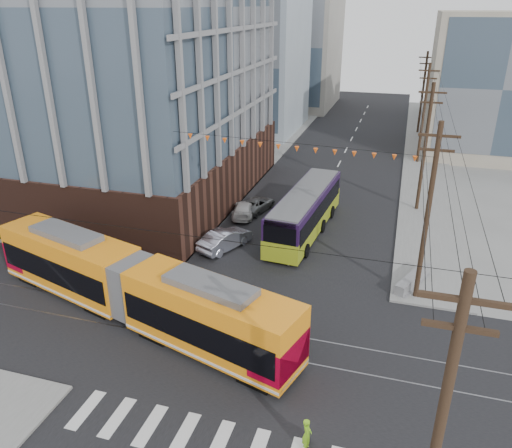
# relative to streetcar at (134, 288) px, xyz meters

# --- Properties ---
(ground) EXTENTS (160.00, 160.00, 0.00)m
(ground) POSITION_rel_streetcar_xyz_m (6.95, -4.12, -2.01)
(ground) COLOR slate
(office_building) EXTENTS (30.00, 25.00, 28.60)m
(office_building) POSITION_rel_streetcar_xyz_m (-15.05, 18.88, 12.29)
(office_building) COLOR #381E16
(office_building) RESTS_ON ground
(bg_bldg_nw_near) EXTENTS (18.00, 16.00, 18.00)m
(bg_bldg_nw_near) POSITION_rel_streetcar_xyz_m (-10.05, 47.88, 6.99)
(bg_bldg_nw_near) COLOR #8C99A5
(bg_bldg_nw_near) RESTS_ON ground
(bg_bldg_ne_near) EXTENTS (14.00, 14.00, 16.00)m
(bg_bldg_ne_near) POSITION_rel_streetcar_xyz_m (22.95, 43.88, 5.99)
(bg_bldg_ne_near) COLOR gray
(bg_bldg_ne_near) RESTS_ON ground
(bg_bldg_nw_far) EXTENTS (16.00, 18.00, 20.00)m
(bg_bldg_nw_far) POSITION_rel_streetcar_xyz_m (-7.05, 67.88, 7.99)
(bg_bldg_nw_far) COLOR gray
(bg_bldg_nw_far) RESTS_ON ground
(bg_bldg_ne_far) EXTENTS (16.00, 16.00, 14.00)m
(bg_bldg_ne_far) POSITION_rel_streetcar_xyz_m (24.95, 63.88, 4.99)
(bg_bldg_ne_far) COLOR #8C99A5
(bg_bldg_ne_far) RESTS_ON ground
(utility_pole_near) EXTENTS (0.30, 0.30, 11.00)m
(utility_pole_near) POSITION_rel_streetcar_xyz_m (15.45, -10.12, 3.49)
(utility_pole_near) COLOR black
(utility_pole_near) RESTS_ON ground
(utility_pole_far) EXTENTS (0.30, 0.30, 11.00)m
(utility_pole_far) POSITION_rel_streetcar_xyz_m (15.45, 51.88, 3.49)
(utility_pole_far) COLOR black
(utility_pole_far) RESTS_ON ground
(streetcar) EXTENTS (20.79, 8.77, 4.01)m
(streetcar) POSITION_rel_streetcar_xyz_m (0.00, 0.00, 0.00)
(streetcar) COLOR orange
(streetcar) RESTS_ON ground
(city_bus) EXTENTS (3.71, 12.68, 3.54)m
(city_bus) POSITION_rel_streetcar_xyz_m (6.88, 14.51, -0.24)
(city_bus) COLOR #220F35
(city_bus) RESTS_ON ground
(parked_car_silver) EXTENTS (3.25, 4.85, 1.51)m
(parked_car_silver) POSITION_rel_streetcar_xyz_m (1.83, 9.93, -1.25)
(parked_car_silver) COLOR #A4A9BF
(parked_car_silver) RESTS_ON ground
(parked_car_white) EXTENTS (2.48, 4.49, 1.23)m
(parked_car_white) POSITION_rel_streetcar_xyz_m (1.23, 16.27, -1.39)
(parked_car_white) COLOR silver
(parked_car_white) RESTS_ON ground
(parked_car_grey) EXTENTS (2.83, 4.57, 1.18)m
(parked_car_grey) POSITION_rel_streetcar_xyz_m (1.91, 17.75, -1.42)
(parked_car_grey) COLOR slate
(parked_car_grey) RESTS_ON ground
(pedestrian) EXTENTS (0.51, 0.65, 1.57)m
(pedestrian) POSITION_rel_streetcar_xyz_m (11.25, -6.39, -1.22)
(pedestrian) COLOR #A2FF25
(pedestrian) RESTS_ON ground
(jersey_barrier) EXTENTS (2.47, 4.15, 0.82)m
(jersey_barrier) POSITION_rel_streetcar_xyz_m (15.25, 8.37, -1.60)
(jersey_barrier) COLOR gray
(jersey_barrier) RESTS_ON ground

